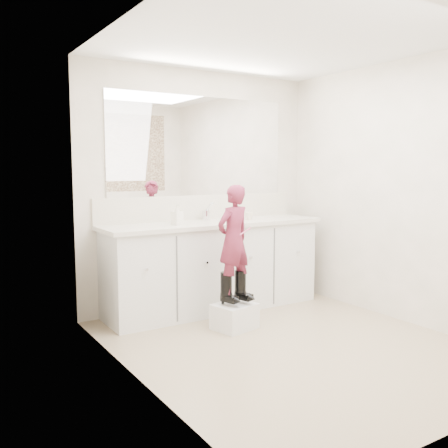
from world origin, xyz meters
TOP-DOWN VIEW (x-y plane):
  - floor at (0.00, 0.00)m, footprint 3.00×3.00m
  - ceiling at (0.00, 0.00)m, footprint 3.00×3.00m
  - wall_back at (0.00, 1.50)m, footprint 2.60×0.00m
  - wall_left at (-1.30, 0.00)m, footprint 0.00×3.00m
  - wall_right at (1.30, 0.00)m, footprint 0.00×3.00m
  - vanity_cabinet at (0.00, 1.23)m, footprint 2.20×0.55m
  - countertop at (0.00, 1.21)m, footprint 2.28×0.58m
  - backsplash at (0.00, 1.49)m, footprint 2.28×0.03m
  - mirror at (0.00, 1.49)m, footprint 2.00×0.02m
  - faucet at (0.00, 1.38)m, footprint 0.08×0.08m
  - cup at (0.39, 1.17)m, footprint 0.09×0.09m
  - soap_bottle at (-0.43, 1.17)m, footprint 0.11×0.11m
  - step_stool at (-0.17, 0.59)m, footprint 0.40×0.36m
  - boot_left at (-0.24, 0.61)m, footprint 0.15×0.21m
  - boot_right at (-0.09, 0.61)m, footprint 0.15×0.21m
  - toddler at (-0.17, 0.61)m, footprint 0.39×0.30m
  - toothbrush at (-0.10, 0.53)m, footprint 0.14×0.04m

SIDE VIEW (x-z plane):
  - floor at x=0.00m, z-range 0.00..0.00m
  - step_stool at x=-0.17m, z-range 0.00..0.22m
  - boot_left at x=-0.24m, z-range 0.22..0.51m
  - boot_right at x=-0.09m, z-range 0.22..0.51m
  - vanity_cabinet at x=0.00m, z-range 0.00..0.85m
  - toddler at x=-0.17m, z-range 0.32..1.28m
  - countertop at x=0.00m, z-range 0.85..0.89m
  - toothbrush at x=-0.10m, z-range 0.84..0.90m
  - cup at x=0.39m, z-range 0.89..0.97m
  - faucet at x=0.00m, z-range 0.89..0.99m
  - soap_bottle at x=-0.43m, z-range 0.89..1.08m
  - backsplash at x=0.00m, z-range 0.89..1.14m
  - wall_back at x=0.00m, z-range -0.10..2.50m
  - wall_left at x=-1.30m, z-range -0.30..2.70m
  - wall_right at x=1.30m, z-range -0.30..2.70m
  - mirror at x=0.00m, z-range 1.14..2.14m
  - ceiling at x=0.00m, z-range 2.40..2.40m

